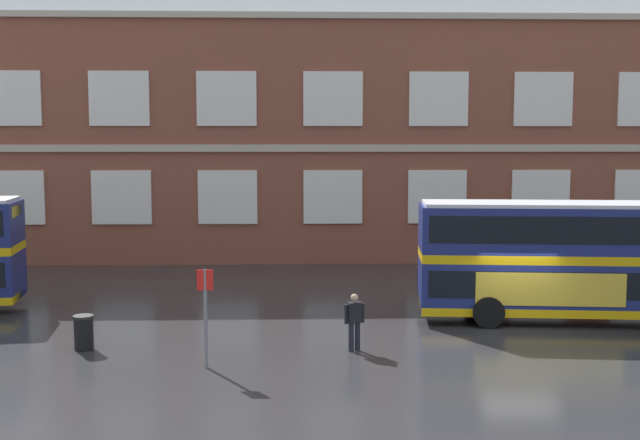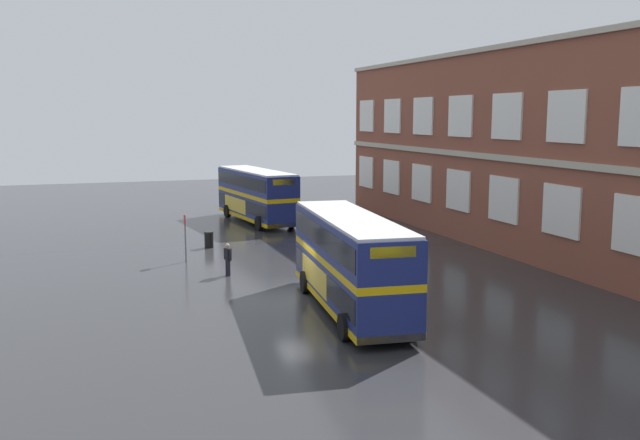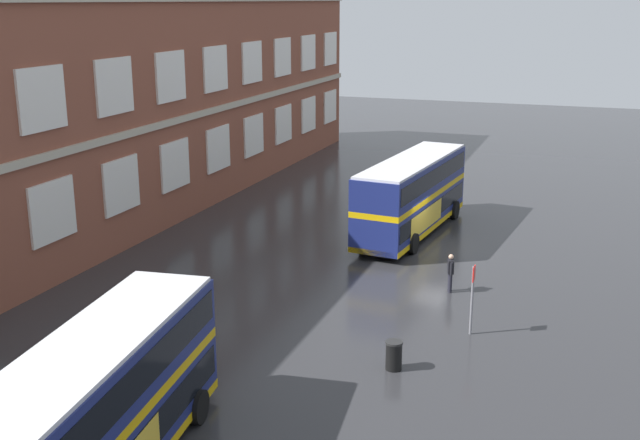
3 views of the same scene
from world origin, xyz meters
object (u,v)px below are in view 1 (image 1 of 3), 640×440
Objects in this scene: station_litter_bin at (84,332)px; double_decker_middle at (582,259)px; waiting_passenger at (354,320)px; bus_stand_flag at (205,308)px.

double_decker_middle is at bearing 11.47° from station_litter_bin.
waiting_passenger is 7.99m from station_litter_bin.
bus_stand_flag is (-4.16, -1.58, 0.70)m from waiting_passenger.
bus_stand_flag is (-12.22, -5.24, -0.51)m from double_decker_middle.
double_decker_middle reaches higher than bus_stand_flag.
double_decker_middle is at bearing 23.20° from bus_stand_flag.
double_decker_middle is at bearing 24.38° from waiting_passenger.
waiting_passenger is at bearing -2.87° from station_litter_bin.
bus_stand_flag is 2.62× the size of station_litter_bin.
waiting_passenger is at bearing -155.62° from double_decker_middle.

